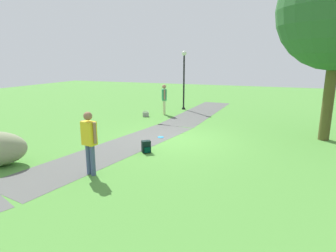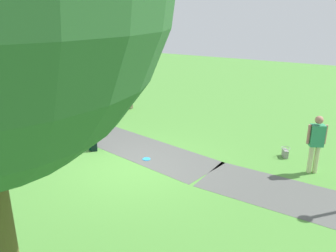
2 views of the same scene
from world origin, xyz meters
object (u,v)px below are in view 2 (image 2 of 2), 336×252
woman_with_handbag (316,141)px  handbag_on_grass (285,153)px  backpack_by_boulder (129,104)px  man_near_boulder (57,107)px  lawn_boulder (103,100)px  spare_backpack_on_lawn (94,145)px  frisbee_on_grass (146,159)px

woman_with_handbag → handbag_on_grass: woman_with_handbag is taller
handbag_on_grass → backpack_by_boulder: size_ratio=0.92×
man_near_boulder → lawn_boulder: bearing=-81.0°
spare_backpack_on_lawn → frisbee_on_grass: spare_backpack_on_lawn is taller
backpack_by_boulder → woman_with_handbag: bearing=162.4°
man_near_boulder → backpack_by_boulder: (-0.21, -4.00, -0.80)m
woman_with_handbag → man_near_boulder: size_ratio=0.97×
backpack_by_boulder → lawn_boulder: bearing=55.1°
woman_with_handbag → frisbee_on_grass: 4.89m
woman_with_handbag → man_near_boulder: bearing=8.9°
frisbee_on_grass → handbag_on_grass: bearing=-146.7°
woman_with_handbag → handbag_on_grass: 1.41m
man_near_boulder → frisbee_on_grass: size_ratio=6.93×
woman_with_handbag → frisbee_on_grass: woman_with_handbag is taller
backpack_by_boulder → spare_backpack_on_lawn: bearing=113.7°
handbag_on_grass → spare_backpack_on_lawn: bearing=25.6°
man_near_boulder → backpack_by_boulder: 4.09m
man_near_boulder → frisbee_on_grass: 4.24m
man_near_boulder → backpack_by_boulder: bearing=-93.0°
backpack_by_boulder → spare_backpack_on_lawn: (-2.01, 4.58, 0.00)m
lawn_boulder → woman_with_handbag: bearing=169.6°
woman_with_handbag → man_near_boulder: (8.61, 1.34, 0.03)m
woman_with_handbag → lawn_boulder: bearing=-10.4°
backpack_by_boulder → frisbee_on_grass: 5.82m
man_near_boulder → handbag_on_grass: man_near_boulder is taller
lawn_boulder → man_near_boulder: 3.09m
woman_with_handbag → man_near_boulder: man_near_boulder is taller
lawn_boulder → handbag_on_grass: bearing=173.3°
handbag_on_grass → spare_backpack_on_lawn: 6.09m
man_near_boulder → backpack_by_boulder: size_ratio=4.29×
lawn_boulder → woman_with_handbag: size_ratio=1.30×
lawn_boulder → woman_with_handbag: 9.26m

